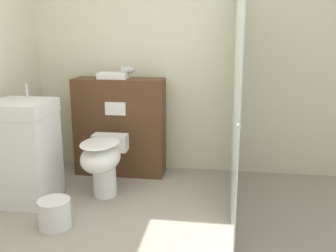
% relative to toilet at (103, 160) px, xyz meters
% --- Properties ---
extents(wall_back, '(8.00, 0.06, 2.50)m').
position_rel_toilet_xyz_m(wall_back, '(0.44, 0.91, 0.87)').
color(wall_back, beige).
rests_on(wall_back, ground_plane).
extents(partition_panel, '(0.98, 0.33, 1.07)m').
position_rel_toilet_xyz_m(partition_panel, '(-0.01, 0.66, 0.16)').
color(partition_panel, '#51331E').
rests_on(partition_panel, ground_plane).
extents(shower_glass, '(0.04, 1.81, 2.01)m').
position_rel_toilet_xyz_m(shower_glass, '(1.21, -0.02, 0.63)').
color(shower_glass, silver).
rests_on(shower_glass, ground_plane).
extents(toilet, '(0.36, 0.64, 0.57)m').
position_rel_toilet_xyz_m(toilet, '(0.00, 0.00, 0.00)').
color(toilet, white).
rests_on(toilet, ground_plane).
extents(sink_vanity, '(0.52, 0.51, 1.09)m').
position_rel_toilet_xyz_m(sink_vanity, '(-0.69, -0.17, 0.10)').
color(sink_vanity, white).
rests_on(sink_vanity, ground_plane).
extents(hair_drier, '(0.15, 0.07, 0.13)m').
position_rel_toilet_xyz_m(hair_drier, '(0.10, 0.65, 0.78)').
color(hair_drier, '#B7B7BC').
rests_on(hair_drier, partition_panel).
extents(folded_towel, '(0.31, 0.20, 0.06)m').
position_rel_toilet_xyz_m(folded_towel, '(-0.06, 0.63, 0.72)').
color(folded_towel, white).
rests_on(folded_towel, partition_panel).
extents(waste_bin, '(0.26, 0.26, 0.24)m').
position_rel_toilet_xyz_m(waste_bin, '(-0.21, -0.62, -0.26)').
color(waste_bin, silver).
rests_on(waste_bin, ground_plane).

